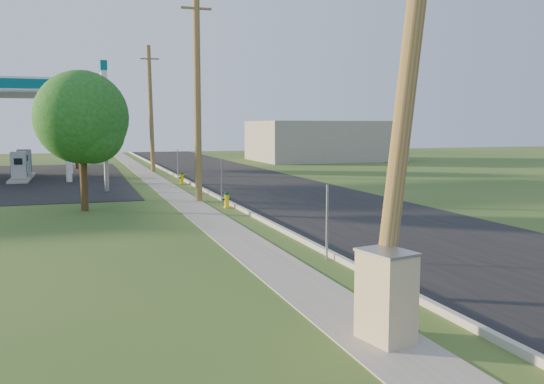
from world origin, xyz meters
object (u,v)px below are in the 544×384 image
(price_pylon, at_px, (104,89))
(hydrant_mid, at_px, (227,200))
(hydrant_far, at_px, (182,178))
(tree_verge, at_px, (84,121))
(hydrant_near, at_px, (381,279))
(fuel_pump_ne, at_px, (19,170))
(fuel_pump_se, at_px, (25,166))
(utility_pole_near, at_px, (411,47))
(utility_pole_mid, at_px, (197,94))
(tree_lot, at_px, (76,115))
(utility_pole_far, at_px, (151,109))
(utility_cabinet, at_px, (386,296))

(price_pylon, height_order, hydrant_mid, price_pylon)
(hydrant_mid, height_order, hydrant_far, hydrant_far)
(tree_verge, height_order, hydrant_near, tree_verge)
(fuel_pump_ne, relative_size, price_pylon, 0.47)
(fuel_pump_se, relative_size, price_pylon, 0.47)
(utility_pole_near, distance_m, fuel_pump_ne, 32.51)
(utility_pole_mid, xyz_separation_m, tree_lot, (-5.38, 23.31, -0.53))
(utility_pole_mid, height_order, hydrant_mid, utility_pole_mid)
(hydrant_near, bearing_deg, hydrant_mid, 89.41)
(fuel_pump_ne, xyz_separation_m, tree_verge, (3.89, -14.54, 3.00))
(fuel_pump_se, xyz_separation_m, price_pylon, (5.00, -11.50, 4.71))
(fuel_pump_se, height_order, hydrant_mid, fuel_pump_se)
(tree_lot, bearing_deg, hydrant_far, -68.31)
(utility_pole_near, bearing_deg, hydrant_near, 72.45)
(utility_pole_far, bearing_deg, utility_cabinet, -90.96)
(utility_pole_far, relative_size, tree_lot, 1.38)
(tree_verge, xyz_separation_m, utility_cabinet, (4.40, -16.89, -2.96))
(utility_pole_mid, relative_size, hydrant_mid, 13.31)
(hydrant_near, bearing_deg, utility_pole_far, 90.96)
(utility_pole_far, height_order, fuel_pump_se, utility_pole_far)
(fuel_pump_se, relative_size, tree_verge, 0.55)
(fuel_pump_se, height_order, utility_cabinet, fuel_pump_se)
(fuel_pump_ne, height_order, tree_verge, tree_verge)
(tree_lot, distance_m, hydrant_far, 16.69)
(utility_pole_far, distance_m, hydrant_mid, 21.01)
(utility_pole_mid, bearing_deg, fuel_pump_ne, 124.40)
(hydrant_near, bearing_deg, tree_verge, 110.87)
(fuel_pump_ne, relative_size, hydrant_far, 4.18)
(tree_lot, relative_size, hydrant_far, 8.98)
(utility_pole_far, bearing_deg, hydrant_near, -89.04)
(tree_verge, bearing_deg, utility_pole_near, -73.07)
(tree_verge, relative_size, utility_cabinet, 3.80)
(utility_pole_far, distance_m, fuel_pump_ne, 10.99)
(tree_verge, bearing_deg, hydrant_far, 60.17)
(utility_pole_near, distance_m, tree_lot, 41.66)
(utility_pole_near, bearing_deg, price_pylon, 99.42)
(utility_pole_near, height_order, price_pylon, utility_pole_near)
(fuel_pump_se, bearing_deg, tree_verge, -78.15)
(fuel_pump_se, xyz_separation_m, utility_cabinet, (8.29, -35.43, 0.04))
(utility_pole_mid, bearing_deg, hydrant_mid, -74.24)
(utility_pole_far, height_order, fuel_pump_ne, utility_pole_far)
(fuel_pump_ne, bearing_deg, utility_pole_far, 29.33)
(utility_pole_mid, distance_m, hydrant_far, 9.46)
(utility_pole_mid, xyz_separation_m, price_pylon, (-3.90, 5.50, 0.48))
(hydrant_mid, bearing_deg, utility_pole_far, 91.99)
(utility_pole_mid, xyz_separation_m, fuel_pump_ne, (-8.90, 13.00, -4.23))
(fuel_pump_se, height_order, tree_lot, tree_lot)
(price_pylon, bearing_deg, hydrant_near, -78.34)
(tree_verge, distance_m, hydrant_mid, 6.71)
(fuel_pump_ne, distance_m, price_pylon, 10.17)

